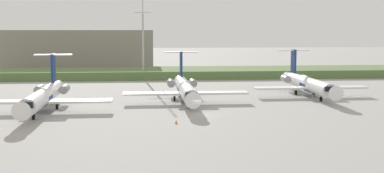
{
  "coord_description": "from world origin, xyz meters",
  "views": [
    {
      "loc": [
        -8.9,
        -80.83,
        13.72
      ],
      "look_at": [
        0.0,
        13.66,
        3.0
      ],
      "focal_mm": 48.51,
      "sensor_mm": 36.0,
      "label": 1
    }
  ],
  "objects_px": {
    "safety_cone_front_marker": "(176,122)",
    "antenna_mast": "(143,37)",
    "regional_jet_nearest": "(43,96)",
    "regional_jet_second": "(185,88)",
    "regional_jet_third": "(308,83)"
  },
  "relations": [
    {
      "from": "regional_jet_third",
      "to": "antenna_mast",
      "type": "height_order",
      "value": "antenna_mast"
    },
    {
      "from": "regional_jet_nearest",
      "to": "safety_cone_front_marker",
      "type": "distance_m",
      "value": 25.21
    },
    {
      "from": "regional_jet_nearest",
      "to": "antenna_mast",
      "type": "height_order",
      "value": "antenna_mast"
    },
    {
      "from": "safety_cone_front_marker",
      "to": "antenna_mast",
      "type": "bearing_deg",
      "value": 93.99
    },
    {
      "from": "regional_jet_nearest",
      "to": "regional_jet_third",
      "type": "height_order",
      "value": "same"
    },
    {
      "from": "regional_jet_third",
      "to": "antenna_mast",
      "type": "xyz_separation_m",
      "value": [
        -33.28,
        38.27,
        8.75
      ]
    },
    {
      "from": "antenna_mast",
      "to": "regional_jet_second",
      "type": "bearing_deg",
      "value": -80.19
    },
    {
      "from": "regional_jet_second",
      "to": "regional_jet_third",
      "type": "relative_size",
      "value": 1.0
    },
    {
      "from": "regional_jet_second",
      "to": "antenna_mast",
      "type": "distance_m",
      "value": 46.24
    },
    {
      "from": "regional_jet_second",
      "to": "regional_jet_third",
      "type": "xyz_separation_m",
      "value": [
        25.55,
        6.47,
        0.0
      ]
    },
    {
      "from": "regional_jet_nearest",
      "to": "antenna_mast",
      "type": "relative_size",
      "value": 1.13
    },
    {
      "from": "regional_jet_nearest",
      "to": "antenna_mast",
      "type": "distance_m",
      "value": 56.48
    },
    {
      "from": "regional_jet_third",
      "to": "antenna_mast",
      "type": "relative_size",
      "value": 1.13
    },
    {
      "from": "safety_cone_front_marker",
      "to": "regional_jet_second",
      "type": "bearing_deg",
      "value": 82.01
    },
    {
      "from": "regional_jet_nearest",
      "to": "regional_jet_third",
      "type": "relative_size",
      "value": 1.0
    }
  ]
}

